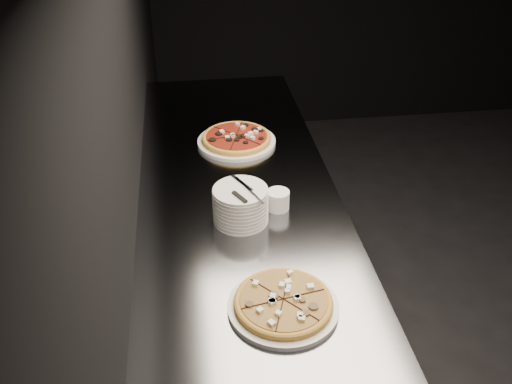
{
  "coord_description": "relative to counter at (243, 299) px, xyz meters",
  "views": [
    {
      "loc": [
        -2.31,
        -1.7,
        2.08
      ],
      "look_at": [
        -2.08,
        -0.04,
        1.0
      ],
      "focal_mm": 40.0,
      "sensor_mm": 36.0,
      "label": 1
    }
  ],
  "objects": [
    {
      "name": "pizza_mushroom",
      "position": [
        0.06,
        -0.54,
        0.48
      ],
      "size": [
        0.33,
        0.33,
        0.04
      ],
      "rotation": [
        0.0,
        0.0,
        0.19
      ],
      "color": "white",
      "rests_on": "counter"
    },
    {
      "name": "pizza_tomato",
      "position": [
        0.03,
        0.47,
        0.48
      ],
      "size": [
        0.36,
        0.36,
        0.04
      ],
      "rotation": [
        0.0,
        0.0,
        0.23
      ],
      "color": "white",
      "rests_on": "counter"
    },
    {
      "name": "wall_left",
      "position": [
        -0.37,
        0.0,
        0.94
      ],
      "size": [
        0.02,
        5.0,
        2.8
      ],
      "primitive_type": "cube",
      "color": "black",
      "rests_on": "floor"
    },
    {
      "name": "counter",
      "position": [
        0.0,
        0.0,
        0.0
      ],
      "size": [
        0.74,
        2.44,
        0.92
      ],
      "color": "slate",
      "rests_on": "floor"
    },
    {
      "name": "plate_stack",
      "position": [
        -0.01,
        -0.09,
        0.52
      ],
      "size": [
        0.19,
        0.19,
        0.13
      ],
      "color": "white",
      "rests_on": "counter"
    },
    {
      "name": "ramekin",
      "position": [
        0.13,
        -0.04,
        0.5
      ],
      "size": [
        0.08,
        0.08,
        0.07
      ],
      "color": "white",
      "rests_on": "counter"
    },
    {
      "name": "cutlery",
      "position": [
        -0.0,
        -0.11,
        0.59
      ],
      "size": [
        0.08,
        0.2,
        0.01
      ],
      "rotation": [
        0.0,
        0.0,
        0.49
      ],
      "color": "silver",
      "rests_on": "plate_stack"
    }
  ]
}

